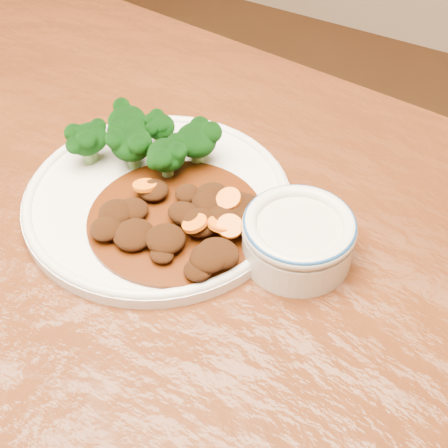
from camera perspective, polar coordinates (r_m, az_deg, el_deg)
The scene contains 5 objects.
dining_table at distance 0.76m, azimuth -11.20°, elevation -5.60°, with size 1.58×1.05×0.75m.
dinner_plate at distance 0.72m, azimuth -6.09°, elevation 2.46°, with size 0.31×0.31×0.02m.
broccoli_florets at distance 0.75m, azimuth -7.73°, elevation 7.69°, with size 0.16×0.11×0.05m.
mince_stew at distance 0.67m, azimuth -3.43°, elevation 0.23°, with size 0.19×0.19×0.03m.
dip_bowl at distance 0.65m, azimuth 6.79°, elevation -1.14°, with size 0.12×0.12×0.05m.
Camera 1 is at (0.36, -0.33, 1.24)m, focal length 50.00 mm.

